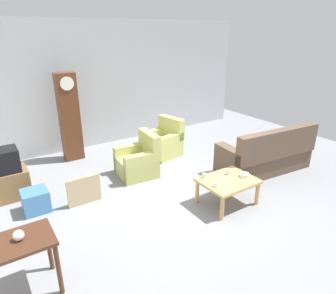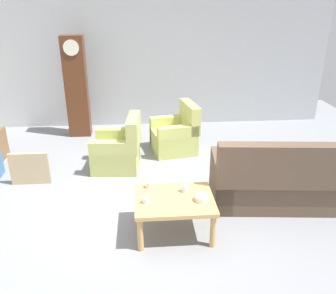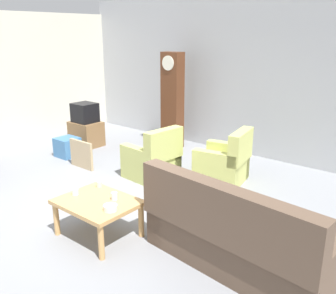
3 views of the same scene
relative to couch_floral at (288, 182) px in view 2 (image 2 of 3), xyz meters
The scene contains 12 objects.
ground_plane 2.06m from the couch_floral, behind, with size 10.40×10.40×0.00m, color gray.
garage_door_wall 4.39m from the couch_floral, 118.85° to the left, with size 8.40×0.16×3.20m, color #ADAFB5.
couch_floral is the anchor object (origin of this frame).
armchair_olive_near 2.79m from the couch_floral, 150.50° to the left, with size 0.85×0.82×0.92m.
armchair_olive_far 2.44m from the couch_floral, 124.39° to the left, with size 0.92×0.89×0.92m.
coffee_table_wood 1.73m from the couch_floral, 162.59° to the right, with size 0.96×0.76×0.48m.
grandfather_clock 4.55m from the couch_floral, 137.70° to the left, with size 0.44×0.30×2.06m.
framed_picture_leaning 3.89m from the couch_floral, 166.81° to the left, with size 0.60×0.05×0.53m, color tan.
cup_white_porcelain 2.09m from the couch_floral, 163.64° to the right, with size 0.08×0.08×0.07m, color white.
cup_blue_rimmed 1.56m from the couch_floral, 166.20° to the right, with size 0.08×0.08×0.09m, color silver.
cup_cream_tall 1.98m from the couch_floral, behind, with size 0.08×0.08×0.08m, color beige.
bowl_white_stacked 1.47m from the couch_floral, 155.91° to the right, with size 0.16×0.16×0.07m, color white.
Camera 2 is at (0.01, -4.27, 2.74)m, focal length 37.63 mm.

